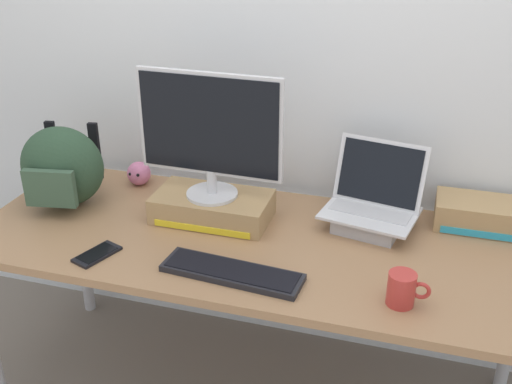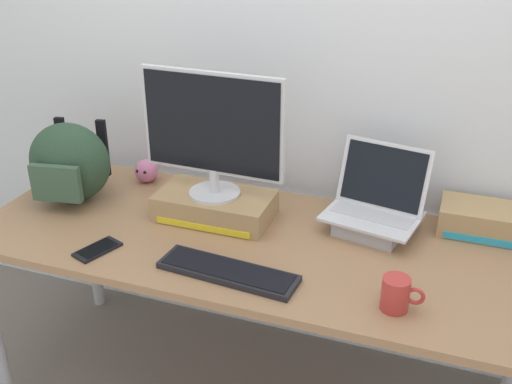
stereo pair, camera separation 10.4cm
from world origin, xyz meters
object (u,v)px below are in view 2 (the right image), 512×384
(toner_box_yellow, at_px, (215,206))
(plush_toy, at_px, (146,171))
(messenger_backpack, at_px, (70,163))
(desktop_monitor, at_px, (212,132))
(external_keyboard, at_px, (228,271))
(cell_phone, at_px, (97,249))
(toner_box_cyan, at_px, (487,220))
(coffee_mug, at_px, (396,294))
(open_laptop, at_px, (373,215))

(toner_box_yellow, distance_m, plush_toy, 0.43)
(toner_box_yellow, relative_size, messenger_backpack, 1.21)
(desktop_monitor, relative_size, external_keyboard, 1.14)
(messenger_backpack, relative_size, cell_phone, 2.01)
(cell_phone, relative_size, toner_box_cyan, 0.54)
(external_keyboard, xyz_separation_m, plush_toy, (-0.58, 0.53, 0.04))
(toner_box_yellow, distance_m, coffee_mug, 0.78)
(messenger_backpack, distance_m, toner_box_cyan, 1.54)
(open_laptop, bearing_deg, external_keyboard, -119.80)
(coffee_mug, bearing_deg, toner_box_yellow, 154.55)
(toner_box_yellow, distance_m, open_laptop, 0.57)
(messenger_backpack, relative_size, toner_box_cyan, 1.08)
(toner_box_yellow, relative_size, external_keyboard, 0.92)
(messenger_backpack, height_order, cell_phone, messenger_backpack)
(desktop_monitor, relative_size, cell_phone, 3.04)
(toner_box_yellow, relative_size, desktop_monitor, 0.80)
(external_keyboard, xyz_separation_m, coffee_mug, (0.52, 0.00, 0.04))
(open_laptop, xyz_separation_m, coffee_mug, (0.14, -0.43, -0.01))
(desktop_monitor, distance_m, external_keyboard, 0.50)
(coffee_mug, xyz_separation_m, cell_phone, (-0.98, -0.02, -0.05))
(messenger_backpack, bearing_deg, external_keyboard, -30.61)
(external_keyboard, bearing_deg, messenger_backpack, 164.10)
(open_laptop, height_order, cell_phone, open_laptop)
(external_keyboard, height_order, messenger_backpack, messenger_backpack)
(cell_phone, xyz_separation_m, plush_toy, (-0.11, 0.54, 0.04))
(desktop_monitor, relative_size, open_laptop, 1.46)
(open_laptop, xyz_separation_m, messenger_backpack, (-1.14, -0.15, 0.09))
(toner_box_yellow, height_order, external_keyboard, toner_box_yellow)
(desktop_monitor, xyz_separation_m, toner_box_cyan, (0.94, 0.21, -0.29))
(coffee_mug, height_order, toner_box_cyan, coffee_mug)
(desktop_monitor, height_order, cell_phone, desktop_monitor)
(plush_toy, bearing_deg, cell_phone, -78.34)
(messenger_backpack, bearing_deg, toner_box_yellow, -5.17)
(plush_toy, bearing_deg, messenger_backpack, -128.15)
(desktop_monitor, distance_m, messenger_backpack, 0.61)
(cell_phone, bearing_deg, open_laptop, 48.28)
(plush_toy, bearing_deg, toner_box_cyan, 0.98)
(coffee_mug, height_order, plush_toy, coffee_mug)
(plush_toy, bearing_deg, desktop_monitor, -26.11)
(open_laptop, height_order, plush_toy, open_laptop)
(desktop_monitor, distance_m, toner_box_cyan, 1.01)
(open_laptop, bearing_deg, plush_toy, -174.42)
(messenger_backpack, distance_m, coffee_mug, 1.32)
(desktop_monitor, bearing_deg, open_laptop, 11.63)
(desktop_monitor, relative_size, toner_box_cyan, 1.64)
(external_keyboard, distance_m, cell_phone, 0.47)
(desktop_monitor, bearing_deg, external_keyboard, -59.33)
(external_keyboard, xyz_separation_m, messenger_backpack, (-0.76, 0.29, 0.14))
(toner_box_yellow, bearing_deg, coffee_mug, -25.45)
(external_keyboard, bearing_deg, desktop_monitor, 123.82)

